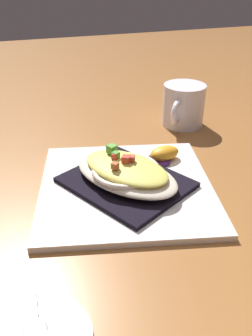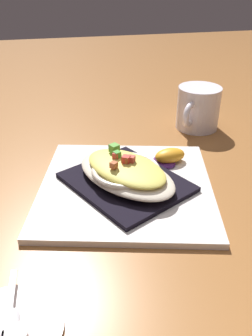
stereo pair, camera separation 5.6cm
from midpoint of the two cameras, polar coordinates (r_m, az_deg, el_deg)
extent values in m
plane|color=#935C2E|center=(0.58, -2.76, -3.49)|extent=(2.60, 2.60, 0.00)
cube|color=white|center=(0.58, -2.77, -3.07)|extent=(0.33, 0.33, 0.01)
cube|color=black|center=(0.58, -2.79, -2.34)|extent=(0.23, 0.22, 0.01)
ellipsoid|color=beige|center=(0.57, -2.83, -1.04)|extent=(0.21, 0.19, 0.02)
torus|color=beige|center=(0.56, -2.85, -0.34)|extent=(0.15, 0.15, 0.01)
ellipsoid|color=#DFD25B|center=(0.56, -2.86, -0.02)|extent=(0.17, 0.15, 0.02)
cube|color=green|center=(0.57, -4.47, 2.00)|extent=(0.01, 0.01, 0.01)
cube|color=red|center=(0.56, -3.01, 1.40)|extent=(0.01, 0.01, 0.01)
cube|color=#C8473B|center=(0.56, -2.13, 1.55)|extent=(0.01, 0.01, 0.01)
cube|color=#529835|center=(0.58, -5.03, 2.94)|extent=(0.02, 0.02, 0.01)
cube|color=#CD443C|center=(0.57, -4.67, 1.85)|extent=(0.01, 0.01, 0.01)
cube|color=#B0542B|center=(0.54, -4.73, 0.28)|extent=(0.01, 0.01, 0.01)
cube|color=#B0522D|center=(0.55, -2.55, 1.17)|extent=(0.02, 0.02, 0.01)
ellipsoid|color=#512364|center=(0.64, 2.82, 1.28)|extent=(0.05, 0.05, 0.01)
ellipsoid|color=orange|center=(0.64, 3.63, 2.27)|extent=(0.04, 0.06, 0.03)
cylinder|color=white|center=(0.80, 7.11, 9.83)|extent=(0.09, 0.09, 0.09)
torus|color=white|center=(0.76, 5.93, 8.73)|extent=(0.05, 0.04, 0.05)
cylinder|color=#4C2D14|center=(0.81, 7.00, 8.17)|extent=(0.08, 0.08, 0.04)
ellipsoid|color=silver|center=(0.40, -18.53, -23.66)|extent=(0.03, 0.03, 0.01)
cube|color=silver|center=(0.42, -18.54, -19.27)|extent=(0.06, 0.01, 0.00)
camera|label=1|loc=(0.03, -92.86, -1.69)|focal=38.40mm
camera|label=2|loc=(0.03, 87.14, 1.69)|focal=38.40mm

